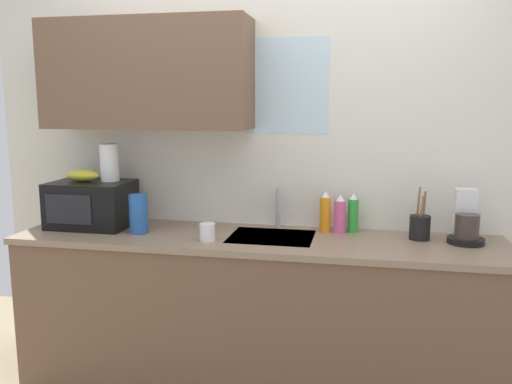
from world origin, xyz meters
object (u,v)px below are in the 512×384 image
at_px(dish_soap_bottle_pink, 340,215).
at_px(paper_towel_roll, 109,163).
at_px(dish_soap_bottle_green, 353,214).
at_px(cereal_canister, 138,214).
at_px(coffee_maker, 466,223).
at_px(dish_soap_bottle_orange, 325,213).
at_px(mug_white, 207,232).
at_px(utensil_crock, 420,227).
at_px(microwave, 92,204).
at_px(banana_bunch, 83,176).

bearing_deg(dish_soap_bottle_pink, paper_towel_roll, -176.23).
distance_m(dish_soap_bottle_green, cereal_canister, 1.22).
bearing_deg(dish_soap_bottle_pink, coffee_maker, -6.98).
bearing_deg(dish_soap_bottle_orange, mug_white, -151.01).
distance_m(dish_soap_bottle_green, mug_white, 0.84).
xyz_separation_m(dish_soap_bottle_pink, cereal_canister, (-1.12, -0.24, 0.01)).
bearing_deg(utensil_crock, dish_soap_bottle_pink, 170.85).
bearing_deg(utensil_crock, mug_white, -166.88).
bearing_deg(paper_towel_roll, dish_soap_bottle_green, 4.75).
distance_m(microwave, dish_soap_bottle_orange, 1.38).
distance_m(coffee_maker, mug_white, 1.37).
xyz_separation_m(microwave, mug_white, (0.77, -0.19, -0.09)).
relative_size(paper_towel_roll, cereal_canister, 1.00).
bearing_deg(cereal_canister, banana_bunch, 165.62).
bearing_deg(mug_white, paper_towel_roll, 160.35).
distance_m(cereal_canister, mug_white, 0.45).
distance_m(dish_soap_bottle_orange, dish_soap_bottle_pink, 0.08).
height_order(dish_soap_bottle_green, mug_white, dish_soap_bottle_green).
bearing_deg(microwave, utensil_crock, 2.17).
height_order(banana_bunch, mug_white, banana_bunch).
bearing_deg(utensil_crock, coffee_maker, -2.87).
bearing_deg(coffee_maker, cereal_canister, -174.91).
bearing_deg(dish_soap_bottle_green, paper_towel_roll, -175.25).
height_order(paper_towel_roll, coffee_maker, paper_towel_roll).
height_order(paper_towel_roll, dish_soap_bottle_green, paper_towel_roll).
height_order(microwave, dish_soap_bottle_orange, microwave).
xyz_separation_m(mug_white, utensil_crock, (1.11, 0.26, 0.02)).
distance_m(banana_bunch, dish_soap_bottle_green, 1.60).
distance_m(mug_white, utensil_crock, 1.14).
distance_m(dish_soap_bottle_orange, mug_white, 0.69).
bearing_deg(microwave, mug_white, -13.71).
xyz_separation_m(paper_towel_roll, dish_soap_bottle_green, (1.43, 0.12, -0.27)).
relative_size(coffee_maker, dish_soap_bottle_pink, 1.28).
bearing_deg(mug_white, utensil_crock, 13.12).
bearing_deg(dish_soap_bottle_orange, banana_bunch, -174.28).
xyz_separation_m(microwave, cereal_canister, (0.34, -0.10, -0.02)).
relative_size(microwave, mug_white, 4.84).
distance_m(dish_soap_bottle_orange, dish_soap_bottle_green, 0.16).
bearing_deg(coffee_maker, microwave, -178.38).
distance_m(banana_bunch, mug_white, 0.88).
bearing_deg(banana_bunch, dish_soap_bottle_orange, 5.72).
relative_size(microwave, cereal_canister, 2.09).
height_order(microwave, coffee_maker, coffee_maker).
distance_m(dish_soap_bottle_pink, dish_soap_bottle_green, 0.08).
bearing_deg(cereal_canister, dish_soap_bottle_orange, 13.22).
bearing_deg(banana_bunch, dish_soap_bottle_pink, 5.28).
bearing_deg(paper_towel_roll, dish_soap_bottle_orange, 4.16).
bearing_deg(coffee_maker, banana_bunch, -178.46).
bearing_deg(dish_soap_bottle_pink, dish_soap_bottle_green, 22.06).
relative_size(microwave, dish_soap_bottle_green, 2.04).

